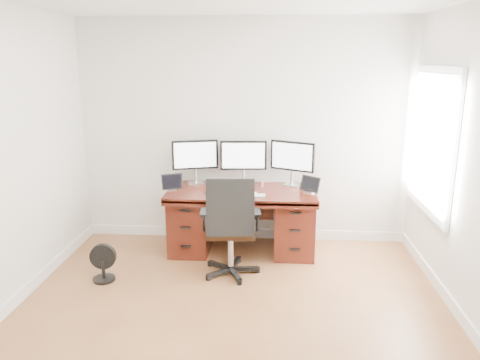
# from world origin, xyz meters

# --- Properties ---
(ground) EXTENTS (4.50, 4.50, 0.00)m
(ground) POSITION_xyz_m (0.00, 0.00, 0.00)
(ground) COLOR brown
(ground) RESTS_ON ground
(back_wall) EXTENTS (4.00, 0.10, 2.70)m
(back_wall) POSITION_xyz_m (0.00, 2.25, 1.35)
(back_wall) COLOR silver
(back_wall) RESTS_ON ground
(desk) EXTENTS (1.70, 0.80, 0.75)m
(desk) POSITION_xyz_m (0.00, 1.83, 0.40)
(desk) COLOR #42140D
(desk) RESTS_ON ground
(office_chair) EXTENTS (0.64, 0.62, 1.09)m
(office_chair) POSITION_xyz_m (-0.07, 1.15, 0.36)
(office_chair) COLOR black
(office_chair) RESTS_ON ground
(floor_fan) EXTENTS (0.27, 0.23, 0.39)m
(floor_fan) POSITION_xyz_m (-1.37, 0.94, 0.19)
(floor_fan) COLOR black
(floor_fan) RESTS_ON ground
(monitor_left) EXTENTS (0.54, 0.19, 0.53)m
(monitor_left) POSITION_xyz_m (-0.58, 2.07, 1.09)
(monitor_left) COLOR silver
(monitor_left) RESTS_ON desk
(monitor_center) EXTENTS (0.55, 0.15, 0.53)m
(monitor_center) POSITION_xyz_m (0.00, 2.07, 1.09)
(monitor_center) COLOR silver
(monitor_center) RESTS_ON desk
(monitor_right) EXTENTS (0.51, 0.27, 0.53)m
(monitor_right) POSITION_xyz_m (0.58, 2.07, 1.09)
(monitor_right) COLOR silver
(monitor_right) RESTS_ON desk
(tablet_left) EXTENTS (0.25, 0.15, 0.19)m
(tablet_left) POSITION_xyz_m (-0.80, 1.75, 0.84)
(tablet_left) COLOR silver
(tablet_left) RESTS_ON desk
(tablet_right) EXTENTS (0.23, 0.20, 0.19)m
(tablet_right) POSITION_xyz_m (0.77, 1.75, 0.84)
(tablet_right) COLOR silver
(tablet_right) RESTS_ON desk
(keyboard) EXTENTS (0.27, 0.12, 0.01)m
(keyboard) POSITION_xyz_m (0.04, 1.63, 0.76)
(keyboard) COLOR white
(keyboard) RESTS_ON desk
(trackpad) EXTENTS (0.12, 0.12, 0.01)m
(trackpad) POSITION_xyz_m (0.22, 1.59, 0.76)
(trackpad) COLOR silver
(trackpad) RESTS_ON desk
(drawing_tablet) EXTENTS (0.26, 0.22, 0.01)m
(drawing_tablet) POSITION_xyz_m (-0.29, 1.63, 0.76)
(drawing_tablet) COLOR black
(drawing_tablet) RESTS_ON desk
(phone) EXTENTS (0.15, 0.09, 0.01)m
(phone) POSITION_xyz_m (-0.02, 1.79, 0.76)
(phone) COLOR black
(phone) RESTS_ON desk
(figurine_brown) EXTENTS (0.03, 0.03, 0.08)m
(figurine_brown) POSITION_xyz_m (-0.34, 1.95, 0.79)
(figurine_brown) COLOR brown
(figurine_brown) RESTS_ON desk
(figurine_orange) EXTENTS (0.03, 0.03, 0.08)m
(figurine_orange) POSITION_xyz_m (-0.22, 1.95, 0.79)
(figurine_orange) COLOR #E6854F
(figurine_orange) RESTS_ON desk
(figurine_purple) EXTENTS (0.03, 0.03, 0.08)m
(figurine_purple) POSITION_xyz_m (-0.10, 1.95, 0.79)
(figurine_purple) COLOR #9660E3
(figurine_purple) RESTS_ON desk
(figurine_yellow) EXTENTS (0.03, 0.03, 0.08)m
(figurine_yellow) POSITION_xyz_m (0.11, 1.95, 0.79)
(figurine_yellow) COLOR #D1B157
(figurine_yellow) RESTS_ON desk
(figurine_pink) EXTENTS (0.03, 0.03, 0.08)m
(figurine_pink) POSITION_xyz_m (0.23, 1.95, 0.79)
(figurine_pink) COLOR pink
(figurine_pink) RESTS_ON desk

